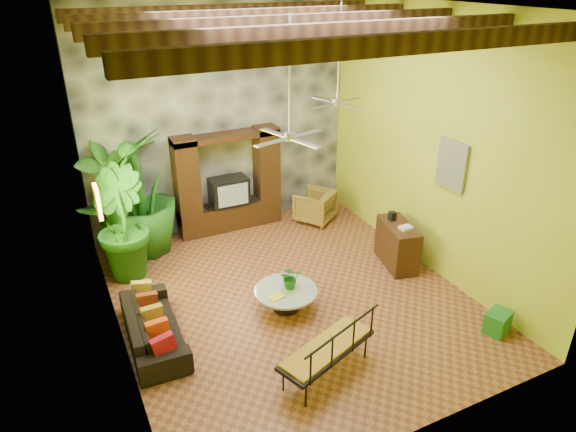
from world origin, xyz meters
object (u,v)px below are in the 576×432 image
tall_plant_c (140,193)px  coffee_table (286,296)px  tall_plant_b (120,224)px  side_console (397,245)px  iron_bench (329,348)px  green_bin (498,322)px  tall_plant_a (113,199)px  entertainment_center (229,189)px  ceiling_fan_back (338,91)px  wicker_armchair (315,206)px  ceiling_fan_front (290,124)px  sofa (153,326)px

tall_plant_c → coffee_table: 3.84m
tall_plant_b → tall_plant_c: size_ratio=0.83×
tall_plant_c → side_console: tall_plant_c is taller
iron_bench → side_console: bearing=17.2°
green_bin → tall_plant_a: bearing=133.2°
entertainment_center → ceiling_fan_back: (1.60, -1.94, 2.44)m
tall_plant_c → coffee_table: size_ratio=2.36×
wicker_armchair → tall_plant_b: (-4.50, -0.44, 0.72)m
ceiling_fan_front → coffee_table: (-0.04, 0.07, -3.15)m
ceiling_fan_front → tall_plant_c: 4.31m
tall_plant_b → side_console: (5.02, -2.07, -0.65)m
iron_bench → tall_plant_b: bearing=96.7°
tall_plant_b → green_bin: (5.21, -4.59, -0.91)m
wicker_armchair → coffee_table: size_ratio=0.75×
side_console → tall_plant_c: bearing=160.5°
ceiling_fan_back → coffee_table: bearing=-140.2°
ceiling_fan_back → coffee_table: (-1.84, -1.53, -3.15)m
ceiling_fan_front → wicker_armchair: size_ratio=2.23×
wicker_armchair → green_bin: size_ratio=1.93×
coffee_table → ceiling_fan_front: bearing=-64.0°
tall_plant_b → tall_plant_c: 0.99m
ceiling_fan_front → coffee_table: bearing=116.0°
wicker_armchair → side_console: (0.52, -2.51, 0.07)m
wicker_armchair → green_bin: bearing=62.5°
tall_plant_c → sofa: bearing=-100.0°
ceiling_fan_front → green_bin: (2.85, -2.05, -3.21)m
ceiling_fan_back → wicker_armchair: 3.34m
ceiling_fan_back → wicker_armchair: ceiling_fan_back is taller
sofa → ceiling_fan_front: bearing=-93.0°
tall_plant_c → side_console: 5.36m
wicker_armchair → tall_plant_a: size_ratio=0.34×
green_bin → wicker_armchair: bearing=98.0°
tall_plant_a → green_bin: bearing=-46.8°
wicker_armchair → iron_bench: size_ratio=0.49×
iron_bench → side_console: iron_bench is taller
entertainment_center → tall_plant_a: bearing=-178.2°
ceiling_fan_back → sofa: 5.36m
tall_plant_a → iron_bench: bearing=-67.8°
wicker_armchair → green_bin: wicker_armchair is taller
tall_plant_c → side_console: (4.46, -2.85, -0.87)m
ceiling_fan_back → tall_plant_c: bearing=154.5°
ceiling_fan_back → coffee_table: size_ratio=1.67×
entertainment_center → side_console: size_ratio=2.14×
tall_plant_b → coffee_table: (2.33, -2.46, -0.84)m
ceiling_fan_back → iron_bench: (-2.01, -3.33, -2.87)m
tall_plant_a → tall_plant_b: size_ratio=1.12×
sofa → green_bin: size_ratio=4.74×
green_bin → side_console: bearing=94.3°
tall_plant_b → green_bin: bearing=-41.3°
ceiling_fan_front → sofa: 3.89m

